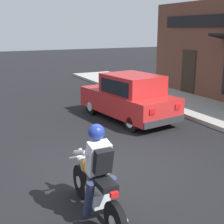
{
  "coord_description": "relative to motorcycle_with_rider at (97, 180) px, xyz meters",
  "views": [
    {
      "loc": [
        -2.85,
        -5.68,
        3.03
      ],
      "look_at": [
        0.66,
        1.27,
        0.95
      ],
      "focal_mm": 50.0,
      "sensor_mm": 36.0,
      "label": 1
    }
  ],
  "objects": [
    {
      "name": "sidewalk_curb",
      "position": [
        6.48,
        4.48,
        -0.61
      ],
      "size": [
        2.6,
        22.0,
        0.14
      ],
      "primitive_type": "cube",
      "color": "#9E9B93",
      "rests_on": "ground"
    },
    {
      "name": "motorcycle_with_rider",
      "position": [
        0.0,
        0.0,
        0.0
      ],
      "size": [
        0.56,
        2.02,
        1.62
      ],
      "color": "black",
      "rests_on": "ground"
    },
    {
      "name": "ground_plane",
      "position": [
        1.01,
        1.48,
        -0.68
      ],
      "size": [
        80.0,
        80.0,
        0.0
      ],
      "primitive_type": "plane",
      "color": "black"
    },
    {
      "name": "traffic_cone",
      "position": [
        6.06,
        8.74,
        -0.25
      ],
      "size": [
        0.36,
        0.36,
        0.6
      ],
      "color": "black",
      "rests_on": "sidewalk_curb"
    },
    {
      "name": "car_hatchback",
      "position": [
        3.34,
        4.81,
        0.09
      ],
      "size": [
        2.08,
        3.95,
        1.57
      ],
      "color": "black",
      "rests_on": "ground"
    }
  ]
}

